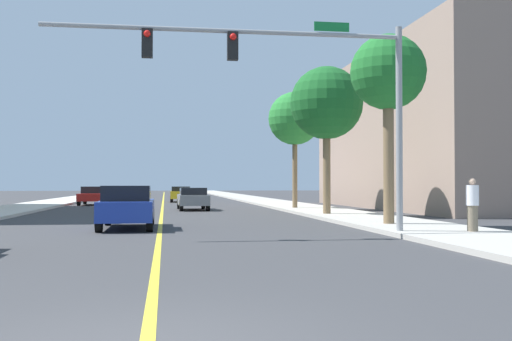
# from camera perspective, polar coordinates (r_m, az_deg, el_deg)

# --- Properties ---
(ground) EXTENTS (192.00, 192.00, 0.00)m
(ground) POSITION_cam_1_polar(r_m,az_deg,el_deg) (48.03, -8.74, -3.15)
(ground) COLOR #38383A
(sidewalk_left) EXTENTS (3.79, 168.00, 0.15)m
(sidewalk_left) POSITION_cam_1_polar(r_m,az_deg,el_deg) (48.86, -19.18, -2.97)
(sidewalk_left) COLOR beige
(sidewalk_left) RESTS_ON ground
(sidewalk_right) EXTENTS (3.79, 168.00, 0.15)m
(sidewalk_right) POSITION_cam_1_polar(r_m,az_deg,el_deg) (48.80, 1.72, -3.05)
(sidewalk_right) COLOR #B2ADA3
(sidewalk_right) RESTS_ON ground
(lane_marking_center) EXTENTS (0.16, 144.00, 0.01)m
(lane_marking_center) POSITION_cam_1_polar(r_m,az_deg,el_deg) (48.03, -8.74, -3.15)
(lane_marking_center) COLOR yellow
(lane_marking_center) RESTS_ON ground
(building_right_near) EXTENTS (10.67, 24.45, 10.18)m
(building_right_near) POSITION_cam_1_polar(r_m,az_deg,el_deg) (42.45, 17.14, 3.52)
(building_right_near) COLOR gray
(building_right_near) RESTS_ON ground
(traffic_signal_mast) EXTENTS (10.86, 0.36, 6.40)m
(traffic_signal_mast) POSITION_cam_1_polar(r_m,az_deg,el_deg) (18.61, 3.46, 8.98)
(traffic_signal_mast) COLOR gray
(traffic_signal_mast) RESTS_ON sidewalk_right
(palm_near) EXTENTS (2.77, 2.77, 6.94)m
(palm_near) POSITION_cam_1_polar(r_m,az_deg,el_deg) (23.06, 12.29, 8.74)
(palm_near) COLOR brown
(palm_near) RESTS_ON sidewalk_right
(palm_mid) EXTENTS (3.56, 3.56, 7.19)m
(palm_mid) POSITION_cam_1_polar(r_m,az_deg,el_deg) (30.06, 6.63, 6.23)
(palm_mid) COLOR brown
(palm_mid) RESTS_ON sidewalk_right
(palm_far) EXTENTS (3.25, 3.25, 7.08)m
(palm_far) POSITION_cam_1_polar(r_m,az_deg,el_deg) (37.36, 3.66, 4.83)
(palm_far) COLOR brown
(palm_far) RESTS_ON sidewalk_right
(car_yellow) EXTENTS (1.88, 4.59, 1.36)m
(car_yellow) POSITION_cam_1_polar(r_m,az_deg,el_deg) (53.90, -7.07, -2.17)
(car_yellow) COLOR gold
(car_yellow) RESTS_ON ground
(car_gray) EXTENTS (1.84, 4.57, 1.36)m
(car_gray) POSITION_cam_1_polar(r_m,az_deg,el_deg) (37.33, -5.94, -2.60)
(car_gray) COLOR slate
(car_gray) RESTS_ON ground
(car_blue) EXTENTS (1.88, 4.57, 1.53)m
(car_blue) POSITION_cam_1_polar(r_m,az_deg,el_deg) (22.21, -11.99, -3.31)
(car_blue) COLOR #1E389E
(car_blue) RESTS_ON ground
(car_red) EXTENTS (1.83, 4.26, 1.39)m
(car_red) POSITION_cam_1_polar(r_m,az_deg,el_deg) (47.62, -15.07, -2.27)
(car_red) COLOR red
(car_red) RESTS_ON ground
(pedestrian) EXTENTS (0.38, 0.38, 1.62)m
(pedestrian) POSITION_cam_1_polar(r_m,az_deg,el_deg) (19.67, 19.64, -3.06)
(pedestrian) COLOR #726651
(pedestrian) RESTS_ON sidewalk_right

